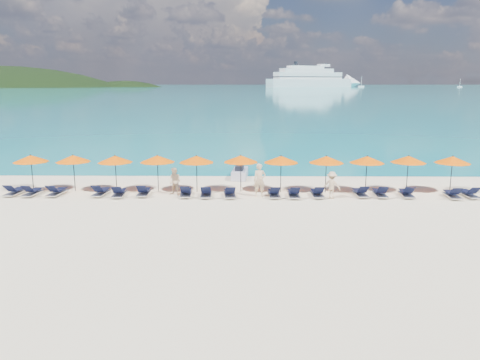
{
  "coord_description": "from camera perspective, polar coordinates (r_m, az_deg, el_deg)",
  "views": [
    {
      "loc": [
        0.35,
        -22.61,
        6.6
      ],
      "look_at": [
        0.0,
        3.0,
        1.2
      ],
      "focal_mm": 35.0,
      "sensor_mm": 36.0,
      "label": 1
    }
  ],
  "objects": [
    {
      "name": "lounger_15",
      "position": [
        29.65,
        24.47,
        -1.58
      ],
      "size": [
        0.72,
        1.74,
        0.66
      ],
      "rotation": [
        0.0,
        0.0,
        -0.06
      ],
      "color": "silver",
      "rests_on": "ground"
    },
    {
      "name": "umbrella_8",
      "position": [
        29.08,
        15.23,
        2.42
      ],
      "size": [
        2.1,
        2.1,
        2.28
      ],
      "color": "black",
      "rests_on": "ground"
    },
    {
      "name": "beachgoer_b",
      "position": [
        27.83,
        -7.94,
        -0.18
      ],
      "size": [
        0.92,
        0.77,
        1.65
      ],
      "primitive_type": "imported",
      "rotation": [
        0.0,
        0.0,
        -0.46
      ],
      "color": "#D0AC83",
      "rests_on": "ground"
    },
    {
      "name": "sea",
      "position": [
        682.64,
        0.77,
        11.36
      ],
      "size": [
        1600.0,
        1300.0,
        0.01
      ],
      "primitive_type": "cube",
      "color": "#1FA9B2",
      "rests_on": "ground"
    },
    {
      "name": "lounger_1",
      "position": [
        30.19,
        -23.95,
        -1.31
      ],
      "size": [
        0.77,
        1.75,
        0.66
      ],
      "rotation": [
        0.0,
        0.0,
        -0.09
      ],
      "color": "silver",
      "rests_on": "ground"
    },
    {
      "name": "umbrella_10",
      "position": [
        30.75,
        24.5,
        2.26
      ],
      "size": [
        2.1,
        2.1,
        2.28
      ],
      "color": "black",
      "rests_on": "ground"
    },
    {
      "name": "umbrella_6",
      "position": [
        28.26,
        5.03,
        2.53
      ],
      "size": [
        2.1,
        2.1,
        2.28
      ],
      "color": "black",
      "rests_on": "ground"
    },
    {
      "name": "lounger_6",
      "position": [
        27.57,
        -6.61,
        -1.52
      ],
      "size": [
        0.7,
        1.73,
        0.66
      ],
      "rotation": [
        0.0,
        0.0,
        0.05
      ],
      "color": "silver",
      "rests_on": "ground"
    },
    {
      "name": "umbrella_5",
      "position": [
        28.32,
        0.1,
        2.59
      ],
      "size": [
        2.1,
        2.1,
        2.28
      ],
      "color": "black",
      "rests_on": "ground"
    },
    {
      "name": "headland_small",
      "position": [
        603.13,
        -13.77,
        7.62
      ],
      "size": [
        162.0,
        126.0,
        85.5
      ],
      "color": "black",
      "rests_on": "ground"
    },
    {
      "name": "lounger_3",
      "position": [
        28.8,
        -16.59,
        -1.37
      ],
      "size": [
        0.77,
        1.75,
        0.66
      ],
      "rotation": [
        0.0,
        0.0,
        -0.09
      ],
      "color": "silver",
      "rests_on": "ground"
    },
    {
      "name": "lounger_16",
      "position": [
        30.26,
        26.13,
        -1.47
      ],
      "size": [
        0.71,
        1.73,
        0.66
      ],
      "rotation": [
        0.0,
        0.0,
        0.05
      ],
      "color": "silver",
      "rests_on": "ground"
    },
    {
      "name": "sailboat_near",
      "position": [
        588.16,
        14.56,
        11.02
      ],
      "size": [
        6.82,
        2.27,
        12.51
      ],
      "color": "white",
      "rests_on": "ground"
    },
    {
      "name": "umbrella_3",
      "position": [
        28.76,
        -10.05,
        2.55
      ],
      "size": [
        2.1,
        2.1,
        2.28
      ],
      "color": "black",
      "rests_on": "ground"
    },
    {
      "name": "umbrella_7",
      "position": [
        28.54,
        10.49,
        2.47
      ],
      "size": [
        2.1,
        2.1,
        2.28
      ],
      "color": "black",
      "rests_on": "ground"
    },
    {
      "name": "lounger_2",
      "position": [
        29.66,
        -21.45,
        -1.32
      ],
      "size": [
        0.78,
        1.75,
        0.66
      ],
      "rotation": [
        0.0,
        0.0,
        -0.09
      ],
      "color": "silver",
      "rests_on": "ground"
    },
    {
      "name": "lounger_9",
      "position": [
        27.29,
        4.16,
        -1.61
      ],
      "size": [
        0.7,
        1.73,
        0.66
      ],
      "rotation": [
        0.0,
        0.0,
        0.05
      ],
      "color": "silver",
      "rests_on": "ground"
    },
    {
      "name": "sailboat_far",
      "position": [
        617.8,
        25.21,
        10.28
      ],
      "size": [
        5.44,
        1.81,
        9.97
      ],
      "color": "white",
      "rests_on": "ground"
    },
    {
      "name": "lounger_4",
      "position": [
        28.24,
        -14.54,
        -1.5
      ],
      "size": [
        0.74,
        1.74,
        0.66
      ],
      "rotation": [
        0.0,
        0.0,
        0.07
      ],
      "color": "silver",
      "rests_on": "ground"
    },
    {
      "name": "lounger_7",
      "position": [
        27.34,
        -4.16,
        -1.59
      ],
      "size": [
        0.72,
        1.73,
        0.66
      ],
      "rotation": [
        0.0,
        0.0,
        0.06
      ],
      "color": "silver",
      "rests_on": "ground"
    },
    {
      "name": "umbrella_0",
      "position": [
        31.13,
        -24.15,
        2.39
      ],
      "size": [
        2.1,
        2.1,
        2.28
      ],
      "color": "black",
      "rests_on": "ground"
    },
    {
      "name": "cruise_ship",
      "position": [
        581.52,
        9.44,
        12.01
      ],
      "size": [
        124.83,
        69.78,
        35.48
      ],
      "rotation": [
        0.0,
        0.0,
        0.41
      ],
      "color": "white",
      "rests_on": "ground"
    },
    {
      "name": "lounger_8",
      "position": [
        27.23,
        -1.26,
        -1.61
      ],
      "size": [
        0.79,
        1.76,
        0.66
      ],
      "rotation": [
        0.0,
        0.0,
        0.1
      ],
      "color": "silver",
      "rests_on": "ground"
    },
    {
      "name": "umbrella_4",
      "position": [
        28.32,
        -5.33,
        2.54
      ],
      "size": [
        2.1,
        2.1,
        2.28
      ],
      "color": "black",
      "rests_on": "ground"
    },
    {
      "name": "beachgoer_a",
      "position": [
        27.14,
        2.4,
        -0.05
      ],
      "size": [
        0.74,
        0.5,
        1.96
      ],
      "primitive_type": "imported",
      "rotation": [
        0.0,
        0.0,
        0.04
      ],
      "color": "#D0AC83",
      "rests_on": "ground"
    },
    {
      "name": "lounger_10",
      "position": [
        27.33,
        6.57,
        -1.64
      ],
      "size": [
        0.63,
        1.7,
        0.66
      ],
      "rotation": [
        0.0,
        0.0,
        0.0
      ],
      "color": "silver",
      "rests_on": "ground"
    },
    {
      "name": "umbrella_2",
      "position": [
        29.23,
        -14.99,
        2.48
      ],
      "size": [
        2.1,
        2.1,
        2.28
      ],
      "color": "black",
      "rests_on": "ground"
    },
    {
      "name": "beachgoer_c",
      "position": [
        27.32,
        11.13,
        -0.61
      ],
      "size": [
        1.12,
        0.83,
        1.57
      ],
      "primitive_type": "imported",
      "rotation": [
        0.0,
        0.0,
        2.73
      ],
      "color": "#D0AC83",
      "rests_on": "ground"
    },
    {
      "name": "lounger_0",
      "position": [
        30.76,
        -25.76,
        -1.24
      ],
      "size": [
        0.72,
        1.73,
        0.66
      ],
      "rotation": [
        0.0,
        0.0,
        -0.06
      ],
      "color": "silver",
      "rests_on": "ground"
    },
    {
      "name": "ground",
      "position": [
        23.55,
        -0.1,
        -4.37
      ],
      "size": [
        1400.0,
        1400.0,
        0.0
      ],
      "primitive_type": "plane",
      "color": "beige"
    },
    {
      "name": "umbrella_9",
      "position": [
        29.95,
        19.85,
        2.39
      ],
      "size": [
        2.1,
        2.1,
        2.28
      ],
      "color": "black",
      "rests_on": "ground"
    },
    {
      "name": "lounger_12",
      "position": [
        28.3,
        14.47,
        -1.47
      ],
      "size": [
        0.71,
        1.73,
        0.66
      ],
      "rotation": [
        0.0,
        0.0,
        0.05
      ],
      "color": "silver",
      "rests_on": "ground"
    },
    {
      "name": "lounger_5",
      "position": [
        28.16,
        -11.66,
        -1.4
      ],
      "size": [
        0.68,
        1.72,
        0.66
      ],
      "rotation": [
        0.0,
        0.0,
        0.03
      ],
      "color": "silver",
      "rests_on": "ground"
    },
    {
      "name": "lounger_11",
      "position": [
        27.63,
        9.4,
        -1.57
      ],
      "size": [
        0.65,
        1.71,
        0.66
      ],
      "rotation": [
        0.0,
        0.0,
        0.02
      ],
      "color": "silver",
      "rests_on": "ground"
    },
    {
      "name": "lounger_14",
      "position": [
        28.95,
        19.64,
        -1.5
      ],
      "size": [
        0.76,
        1.74,
        0.66
      ],
      "rotation": [
        0.0,
        0.0,
        -0.08
      ],
      "color": "silver",
      "rests_on": "ground"
    },
    {
      "name": "lounger_13",
      "position": [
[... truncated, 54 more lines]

